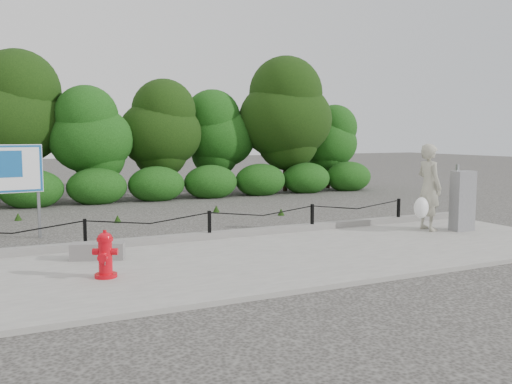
{
  "coord_description": "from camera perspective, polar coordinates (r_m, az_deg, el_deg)",
  "views": [
    {
      "loc": [
        -3.94,
        -10.47,
        2.24
      ],
      "look_at": [
        1.17,
        0.2,
        1.0
      ],
      "focal_mm": 38.0,
      "sensor_mm": 36.0,
      "label": 1
    }
  ],
  "objects": [
    {
      "name": "curb",
      "position": [
        11.42,
        -5.0,
        -4.58
      ],
      "size": [
        14.0,
        0.22,
        0.14
      ],
      "primitive_type": "cube",
      "color": "slate",
      "rests_on": "sidewalk"
    },
    {
      "name": "fire_hydrant",
      "position": [
        8.6,
        -15.59,
        -6.4
      ],
      "size": [
        0.45,
        0.45,
        0.73
      ],
      "rotation": [
        0.0,
        0.0,
        -0.43
      ],
      "color": "red",
      "rests_on": "sidewalk"
    },
    {
      "name": "ground",
      "position": [
        11.4,
        -4.91,
        -5.36
      ],
      "size": [
        90.0,
        90.0,
        0.0
      ],
      "primitive_type": "plane",
      "color": "#2D2B28",
      "rests_on": "ground"
    },
    {
      "name": "utility_cabinet",
      "position": [
        13.14,
        20.91,
        -0.87
      ],
      "size": [
        0.52,
        0.37,
        1.5
      ],
      "rotation": [
        0.0,
        0.0,
        -0.01
      ],
      "color": "gray",
      "rests_on": "sidewalk"
    },
    {
      "name": "chain_barrier",
      "position": [
        11.32,
        -4.93,
        -3.1
      ],
      "size": [
        10.06,
        0.06,
        0.6
      ],
      "color": "black",
      "rests_on": "sidewalk"
    },
    {
      "name": "concrete_block",
      "position": [
        9.93,
        -16.33,
        -5.97
      ],
      "size": [
        0.96,
        0.6,
        0.29
      ],
      "primitive_type": "cube",
      "rotation": [
        0.0,
        0.0,
        -0.34
      ],
      "color": "slate",
      "rests_on": "sidewalk"
    },
    {
      "name": "advertising_sign",
      "position": [
        12.54,
        -24.43,
        1.81
      ],
      "size": [
        1.28,
        0.23,
        2.05
      ],
      "rotation": [
        0.0,
        0.0,
        0.11
      ],
      "color": "slate",
      "rests_on": "ground"
    },
    {
      "name": "pedestrian",
      "position": [
        12.91,
        17.71,
        0.36
      ],
      "size": [
        0.8,
        0.76,
        1.97
      ],
      "rotation": [
        0.0,
        0.0,
        1.47
      ],
      "color": "#A3A18C",
      "rests_on": "sidewalk"
    },
    {
      "name": "sidewalk",
      "position": [
        9.59,
        -0.64,
        -7.28
      ],
      "size": [
        14.0,
        4.0,
        0.08
      ],
      "primitive_type": "cube",
      "color": "gray",
      "rests_on": "ground"
    },
    {
      "name": "treeline",
      "position": [
        19.83,
        -13.73,
        7.06
      ],
      "size": [
        20.25,
        4.05,
        5.2
      ],
      "color": "black",
      "rests_on": "ground"
    }
  ]
}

